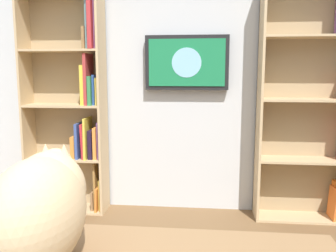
% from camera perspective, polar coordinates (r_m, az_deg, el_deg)
% --- Properties ---
extents(wall_back, '(4.52, 0.06, 2.70)m').
position_cam_1_polar(wall_back, '(3.47, 2.57, 8.65)').
color(wall_back, silver).
rests_on(wall_back, ground).
extents(bookshelf_left, '(0.89, 0.28, 2.20)m').
position_cam_1_polar(bookshelf_left, '(3.47, 22.96, 3.80)').
color(bookshelf_left, tan).
rests_on(bookshelf_left, ground).
extents(bookshelf_right, '(0.76, 0.28, 2.06)m').
position_cam_1_polar(bookshelf_right, '(3.54, -14.62, 3.21)').
color(bookshelf_right, tan).
rests_on(bookshelf_right, ground).
extents(wall_mounted_tv, '(0.77, 0.07, 0.50)m').
position_cam_1_polar(wall_mounted_tv, '(3.39, 3.00, 10.00)').
color(wall_mounted_tv, black).
extents(cat, '(0.28, 0.56, 0.38)m').
position_cam_1_polar(cat, '(1.25, -19.53, -11.99)').
color(cat, '#D1B284').
rests_on(cat, desk).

